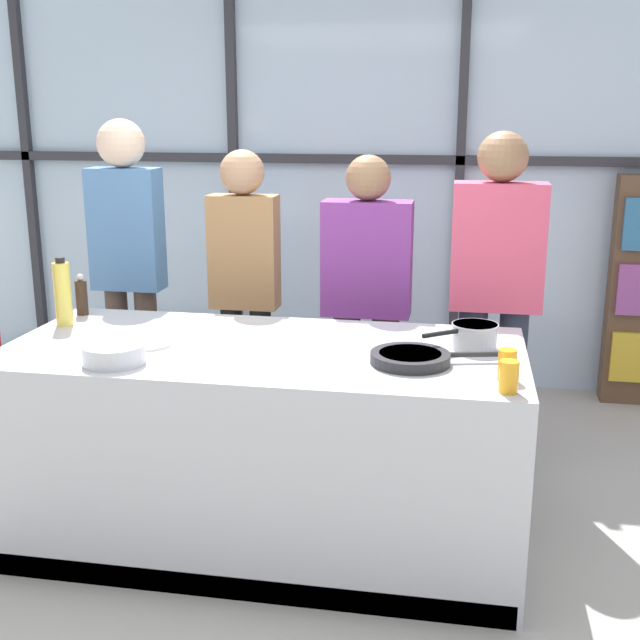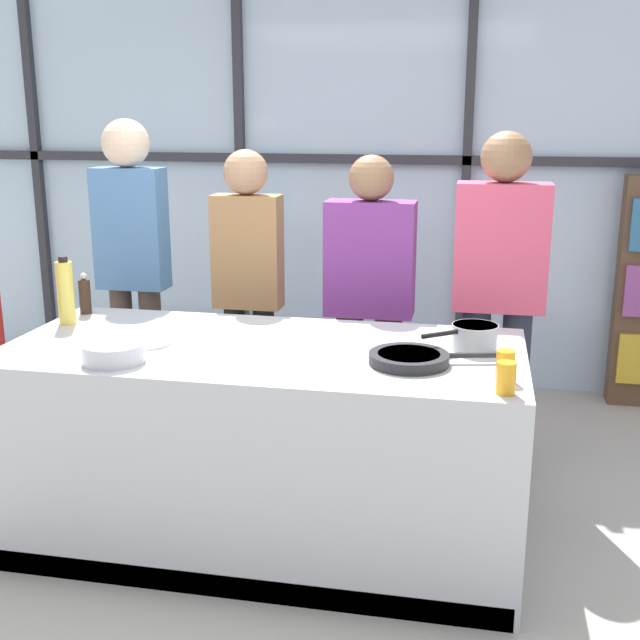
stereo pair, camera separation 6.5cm
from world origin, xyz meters
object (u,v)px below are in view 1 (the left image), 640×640
spectator_far_right (496,285)px  juice_glass_far (507,365)px  pepper_grinder (82,296)px  juice_glass_near (509,377)px  oil_bottle (63,293)px  frying_pan (412,358)px  spectator_center_right (367,295)px  saucepan (474,335)px  spectator_center_left (245,280)px  white_plate (145,343)px  spectator_far_left (128,258)px  mixing_bowl (114,353)px

spectator_far_right → juice_glass_far: size_ratio=15.17×
pepper_grinder → juice_glass_near: bearing=-21.1°
juice_glass_near → oil_bottle: bearing=163.9°
frying_pan → juice_glass_far: juice_glass_far is taller
spectator_center_right → saucepan: (0.55, -0.77, 0.02)m
spectator_center_right → saucepan: spectator_center_right is taller
spectator_center_left → frying_pan: size_ratio=2.97×
frying_pan → white_plate: size_ratio=2.50×
saucepan → pepper_grinder: pepper_grinder is taller
spectator_far_right → white_plate: size_ratio=7.87×
spectator_far_left → white_plate: 1.09m
spectator_center_right → mixing_bowl: bearing=55.3°
white_plate → juice_glass_far: juice_glass_far is taller
white_plate → spectator_center_right: bearing=49.4°
frying_pan → mixing_bowl: (-1.15, -0.21, 0.02)m
spectator_center_right → white_plate: bearing=49.4°
spectator_center_left → juice_glass_near: (1.32, -1.30, -0.03)m
saucepan → mixing_bowl: saucepan is taller
saucepan → juice_glass_near: size_ratio=2.66×
spectator_far_left → frying_pan: spectator_far_left is taller
oil_bottle → juice_glass_far: size_ratio=2.74×
spectator_center_right → juice_glass_near: size_ratio=14.14×
pepper_grinder → juice_glass_far: size_ratio=1.74×
saucepan → juice_glass_far: 0.40m
spectator_center_left → mixing_bowl: (-0.19, -1.23, -0.05)m
pepper_grinder → oil_bottle: bearing=-87.1°
spectator_far_left → oil_bottle: bearing=89.3°
mixing_bowl → white_plate: bearing=85.3°
spectator_far_left → spectator_center_left: size_ratio=1.09×
spectator_center_right → juice_glass_near: spectator_center_right is taller
spectator_center_right → oil_bottle: 1.51m
saucepan → oil_bottle: bearing=178.4°
oil_bottle → juice_glass_far: oil_bottle is taller
white_plate → juice_glass_near: juice_glass_near is taller
mixing_bowl → pepper_grinder: (-0.48, 0.70, 0.05)m
spectator_center_left → spectator_center_right: size_ratio=1.01×
spectator_far_right → mixing_bowl: spectator_far_right is taller
spectator_center_left → spectator_center_right: (0.65, -0.00, -0.05)m
spectator_far_right → juice_glass_near: spectator_far_right is taller
frying_pan → pepper_grinder: 1.71m
mixing_bowl → juice_glass_far: 1.51m
spectator_center_right → mixing_bowl: (-0.85, -1.23, 0.01)m
spectator_center_right → white_plate: size_ratio=7.34×
spectator_far_right → saucepan: spectator_far_right is taller
frying_pan → mixing_bowl: mixing_bowl is taller
frying_pan → saucepan: size_ratio=1.81×
juice_glass_near → spectator_far_left: bearing=146.7°
spectator_center_right → spectator_far_right: size_ratio=0.93×
spectator_far_right → juice_glass_near: (0.01, -1.30, -0.05)m
saucepan → juice_glass_near: bearing=-77.3°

